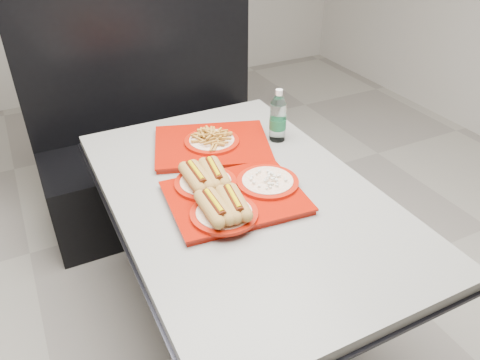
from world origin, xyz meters
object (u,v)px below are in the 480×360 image
tray_far (212,142)px  diner_table (243,227)px  water_bottle (278,118)px  booth_bench (157,145)px  tray_near (229,193)px

tray_far → diner_table: bearing=-94.8°
water_bottle → booth_bench: bearing=111.2°
booth_bench → water_bottle: (0.31, -0.80, 0.45)m
tray_far → booth_bench: bearing=92.2°
diner_table → booth_bench: (0.00, 1.09, -0.18)m
booth_bench → tray_near: (-0.07, -1.13, 0.38)m
diner_table → water_bottle: water_bottle is taller
tray_far → water_bottle: 0.30m
diner_table → water_bottle: 0.50m
booth_bench → water_bottle: booth_bench is taller
diner_table → tray_far: (0.03, 0.34, 0.19)m
tray_near → tray_far: 0.39m
booth_bench → tray_far: size_ratio=2.41×
booth_bench → tray_far: (0.03, -0.75, 0.38)m
tray_near → tray_far: (0.10, 0.38, -0.01)m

